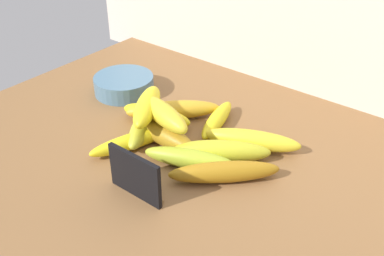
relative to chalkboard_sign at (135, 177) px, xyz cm
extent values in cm
cube|color=brown|center=(3.02, 13.12, -5.36)|extent=(110.00, 76.00, 3.00)
cube|color=black|center=(0.00, -0.07, 0.34)|extent=(11.00, 0.80, 8.40)
cube|color=olive|center=(0.00, 0.73, -3.56)|extent=(9.90, 1.20, 0.60)
cylinder|color=slate|center=(-28.25, 24.78, -1.83)|extent=(14.06, 14.06, 4.06)
ellipsoid|color=yellow|center=(-10.30, 9.39, -2.25)|extent=(9.20, 17.56, 3.21)
ellipsoid|color=#A77D1C|center=(-6.51, 14.39, -1.68)|extent=(16.85, 5.64, 4.35)
ellipsoid|color=#A4B82C|center=(2.24, 11.63, -2.01)|extent=(17.42, 10.13, 3.70)
ellipsoid|color=yellow|center=(-12.68, 19.02, -1.83)|extent=(16.19, 7.71, 4.06)
ellipsoid|color=yellow|center=(-1.96, 26.06, -2.21)|extent=(7.18, 15.64, 3.30)
ellipsoid|color=gold|center=(-11.88, 14.11, -1.83)|extent=(10.88, 15.78, 4.06)
ellipsoid|color=#A57216|center=(9.45, 12.28, -1.93)|extent=(16.95, 16.38, 3.84)
ellipsoid|color=yellow|center=(7.99, 23.64, -1.86)|extent=(18.86, 11.43, 4.00)
ellipsoid|color=gold|center=(-11.30, 22.87, -1.79)|extent=(17.18, 17.10, 4.13)
ellipsoid|color=gold|center=(5.66, 16.98, -1.76)|extent=(17.30, 13.79, 4.18)
ellipsoid|color=yellow|center=(-11.61, 15.39, 2.37)|extent=(11.67, 15.61, 4.34)
ellipsoid|color=gold|center=(-6.83, 14.93, 2.61)|extent=(15.77, 8.39, 4.23)
camera|label=1|loc=(43.62, -39.95, 47.11)|focal=42.16mm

